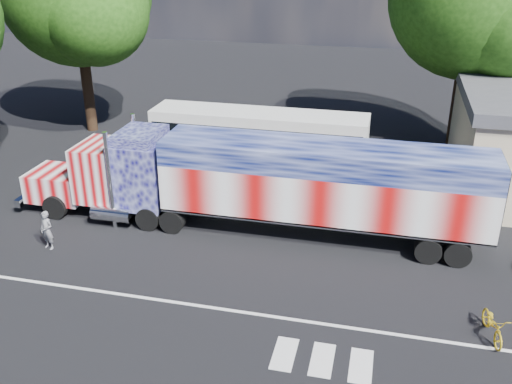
% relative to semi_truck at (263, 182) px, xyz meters
% --- Properties ---
extents(ground, '(100.00, 100.00, 0.00)m').
position_rel_semi_truck_xyz_m(ground, '(-0.28, -3.15, -2.34)').
color(ground, black).
extents(lane_markings, '(30.00, 2.67, 0.01)m').
position_rel_semi_truck_xyz_m(lane_markings, '(1.43, -6.92, -2.33)').
color(lane_markings, silver).
rests_on(lane_markings, ground).
extents(semi_truck, '(21.29, 3.36, 4.54)m').
position_rel_semi_truck_xyz_m(semi_truck, '(0.00, 0.00, 0.00)').
color(semi_truck, black).
rests_on(semi_truck, ground).
extents(coach_bus, '(11.75, 2.74, 3.42)m').
position_rel_semi_truck_xyz_m(coach_bus, '(-1.78, 6.72, -0.56)').
color(coach_bus, silver).
rests_on(coach_bus, ground).
extents(woman, '(0.70, 0.55, 1.70)m').
position_rel_semi_truck_xyz_m(woman, '(-8.42, -3.70, -1.49)').
color(woman, slate).
rests_on(woman, ground).
extents(bicycle, '(0.98, 1.96, 0.98)m').
position_rel_semi_truck_xyz_m(bicycle, '(8.98, -5.53, -1.84)').
color(bicycle, gold).
rests_on(bicycle, ground).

